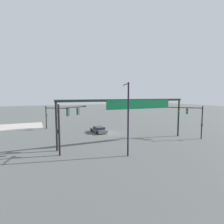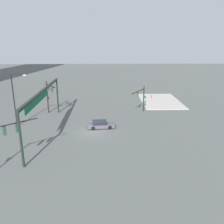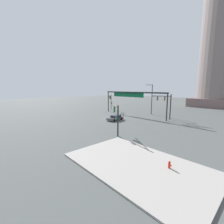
{
  "view_description": "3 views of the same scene",
  "coord_description": "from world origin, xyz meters",
  "px_view_note": "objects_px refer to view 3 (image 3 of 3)",
  "views": [
    {
      "loc": [
        12.79,
        30.56,
        7.3
      ],
      "look_at": [
        -1.96,
        -2.94,
        3.78
      ],
      "focal_mm": 27.71,
      "sensor_mm": 36.0,
      "label": 1
    },
    {
      "loc": [
        -34.7,
        -2.08,
        13.96
      ],
      "look_at": [
        -0.55,
        -2.98,
        3.4
      ],
      "focal_mm": 38.11,
      "sensor_mm": 36.0,
      "label": 2
    },
    {
      "loc": [
        27.34,
        -26.22,
        7.61
      ],
      "look_at": [
        -1.16,
        0.34,
        1.54
      ],
      "focal_mm": 24.08,
      "sensor_mm": 36.0,
      "label": 3
    }
  ],
  "objects_px": {
    "traffic_signal_near_corner": "(111,99)",
    "sedan_car_approaching": "(115,118)",
    "streetlamp_curved_arm": "(151,97)",
    "traffic_signal_opposite_side": "(116,114)",
    "traffic_signal_cross_street": "(166,103)",
    "fire_hydrant_on_curb": "(169,165)"
  },
  "relations": [
    {
      "from": "traffic_signal_near_corner",
      "to": "sedan_car_approaching",
      "type": "height_order",
      "value": "traffic_signal_near_corner"
    },
    {
      "from": "streetlamp_curved_arm",
      "to": "traffic_signal_near_corner",
      "type": "bearing_deg",
      "value": -61.47
    },
    {
      "from": "traffic_signal_opposite_side",
      "to": "streetlamp_curved_arm",
      "type": "relative_size",
      "value": 0.57
    },
    {
      "from": "traffic_signal_near_corner",
      "to": "streetlamp_curved_arm",
      "type": "bearing_deg",
      "value": 62.34
    },
    {
      "from": "traffic_signal_near_corner",
      "to": "traffic_signal_cross_street",
      "type": "bearing_deg",
      "value": 47.94
    },
    {
      "from": "traffic_signal_near_corner",
      "to": "sedan_car_approaching",
      "type": "bearing_deg",
      "value": 10.78
    },
    {
      "from": "traffic_signal_near_corner",
      "to": "streetlamp_curved_arm",
      "type": "relative_size",
      "value": 0.63
    },
    {
      "from": "traffic_signal_near_corner",
      "to": "streetlamp_curved_arm",
      "type": "xyz_separation_m",
      "value": [
        14.13,
        3.28,
        1.19
      ]
    },
    {
      "from": "traffic_signal_near_corner",
      "to": "traffic_signal_opposite_side",
      "type": "height_order",
      "value": "traffic_signal_near_corner"
    },
    {
      "from": "traffic_signal_opposite_side",
      "to": "streetlamp_curved_arm",
      "type": "distance_m",
      "value": 22.58
    },
    {
      "from": "traffic_signal_opposite_side",
      "to": "traffic_signal_near_corner",
      "type": "bearing_deg",
      "value": -7.78
    },
    {
      "from": "traffic_signal_cross_street",
      "to": "streetlamp_curved_arm",
      "type": "height_order",
      "value": "streetlamp_curved_arm"
    },
    {
      "from": "traffic_signal_cross_street",
      "to": "sedan_car_approaching",
      "type": "distance_m",
      "value": 13.11
    },
    {
      "from": "traffic_signal_opposite_side",
      "to": "streetlamp_curved_arm",
      "type": "xyz_separation_m",
      "value": [
        -7.05,
        21.38,
        1.75
      ]
    },
    {
      "from": "traffic_signal_opposite_side",
      "to": "sedan_car_approaching",
      "type": "height_order",
      "value": "traffic_signal_opposite_side"
    },
    {
      "from": "sedan_car_approaching",
      "to": "fire_hydrant_on_curb",
      "type": "height_order",
      "value": "sedan_car_approaching"
    },
    {
      "from": "traffic_signal_near_corner",
      "to": "fire_hydrant_on_curb",
      "type": "bearing_deg",
      "value": 14.88
    },
    {
      "from": "fire_hydrant_on_curb",
      "to": "streetlamp_curved_arm",
      "type": "bearing_deg",
      "value": 125.9
    },
    {
      "from": "traffic_signal_cross_street",
      "to": "fire_hydrant_on_curb",
      "type": "bearing_deg",
      "value": 87.5
    },
    {
      "from": "streetlamp_curved_arm",
      "to": "traffic_signal_opposite_side",
      "type": "bearing_deg",
      "value": 33.7
    },
    {
      "from": "sedan_car_approaching",
      "to": "fire_hydrant_on_curb",
      "type": "xyz_separation_m",
      "value": [
        19.65,
        -12.0,
        -0.09
      ]
    },
    {
      "from": "traffic_signal_near_corner",
      "to": "traffic_signal_cross_street",
      "type": "height_order",
      "value": "traffic_signal_cross_street"
    }
  ]
}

